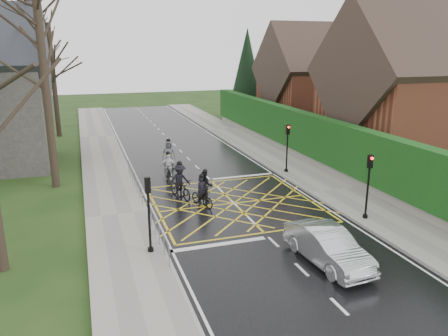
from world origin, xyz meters
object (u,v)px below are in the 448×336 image
cyclist_rear (202,195)px  cyclist_front (169,169)px  cyclist_lead (169,158)px  cyclist_back (205,190)px  cyclist_mid (180,184)px  car (328,246)px

cyclist_rear → cyclist_front: (-0.73, 5.08, 0.11)m
cyclist_lead → cyclist_back: bearing=-73.5°
cyclist_rear → cyclist_lead: size_ratio=0.86×
cyclist_mid → cyclist_lead: bearing=67.5°
car → cyclist_mid: bearing=107.1°
cyclist_rear → cyclist_back: size_ratio=0.99×
cyclist_mid → cyclist_front: (0.07, 3.47, -0.09)m
cyclist_front → car: 13.07m
cyclist_mid → cyclist_rear: bearing=-80.3°
cyclist_front → cyclist_mid: bearing=-70.7°
cyclist_mid → car: bearing=-84.8°
cyclist_mid → cyclist_lead: (0.66, 6.28, -0.05)m
cyclist_front → car: (3.56, -12.57, 0.02)m
cyclist_back → cyclist_front: bearing=118.6°
cyclist_rear → cyclist_mid: 1.80m
cyclist_mid → cyclist_lead: size_ratio=1.03×
cyclist_rear → cyclist_front: cyclist_front is taller
cyclist_back → cyclist_mid: cyclist_mid is taller
cyclist_rear → cyclist_front: 5.13m
cyclist_mid → cyclist_lead: cyclist_mid is taller
cyclist_front → cyclist_lead: 2.87m
cyclist_lead → car: cyclist_lead is taller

